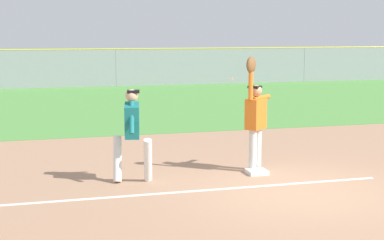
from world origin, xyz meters
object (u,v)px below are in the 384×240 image
Objects in this scene: parked_car_red at (177,68)px; parked_car_black at (277,66)px; fielder at (255,115)px; baseball at (233,78)px; parked_car_blue at (72,70)px; runner at (132,129)px; first_base at (257,172)px.

parked_car_red and parked_car_black have the same top height.
baseball is (-0.47, 0.04, 0.74)m from fielder.
fielder reaches higher than parked_car_blue.
parked_car_blue and parked_car_black have the same top height.
parked_car_blue is (-1.34, 22.64, -1.18)m from baseball.
baseball reaches higher than parked_car_blue.
fielder is at bearing 16.05° from runner.
runner is 0.37× the size of parked_car_red.
first_base is at bearing -32.64° from baseball.
runner is at bearing -120.39° from parked_car_black.
parked_car_red is (4.72, 23.01, -1.18)m from baseball.
fielder is at bearing -86.94° from parked_car_blue.
first_base is at bearing -87.09° from parked_car_blue.
first_base is 1.89m from baseball.
parked_car_black is at bearing 72.06° from runner.
runner is 0.39× the size of parked_car_black.
parked_car_blue is (-1.76, 22.91, 0.63)m from first_base.
fielder is (0.04, 0.23, 1.08)m from first_base.
first_base is 0.08× the size of parked_car_red.
parked_car_blue is at bearing 94.40° from first_base.
fielder reaches higher than baseball.
fielder is 1.33× the size of runner.
parked_car_red is 6.14m from parked_car_black.
first_base is 0.22× the size of runner.
fielder is 30.81× the size of baseball.
first_base is at bearing -115.49° from parked_car_black.
runner is at bearing -112.92° from parked_car_red.
parked_car_red is at bearing 85.34° from runner.
parked_car_red is at bearing 78.42° from baseball.
parked_car_red is (6.05, 0.37, 0.00)m from parked_car_blue.
baseball is 25.04m from parked_car_black.
parked_car_black reaches higher than first_base.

